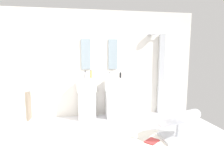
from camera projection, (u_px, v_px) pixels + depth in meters
ground_plane at (108, 143)px, 3.32m from camera, size 4.80×3.60×0.04m
rear_partition at (99, 64)px, 4.75m from camera, size 4.80×0.10×2.60m
pedestal_sink_left at (87, 97)px, 4.51m from camera, size 0.47×0.47×1.08m
pedestal_sink_right at (114, 96)px, 4.61m from camera, size 0.47×0.47×1.08m
vanity_mirror_left at (86, 54)px, 4.59m from camera, size 0.22×0.03×0.73m
vanity_mirror_right at (113, 54)px, 4.69m from camera, size 0.22×0.03×0.73m
shower_column at (161, 72)px, 4.90m from camera, size 0.49×0.24×2.05m
lounge_chair at (178, 121)px, 3.37m from camera, size 1.05×1.05×0.65m
towel_rack at (27, 107)px, 3.26m from camera, size 0.37×0.22×0.95m
area_rug at (138, 141)px, 3.36m from camera, size 1.06×0.85×0.01m
magazine_red at (152, 141)px, 3.31m from camera, size 0.30×0.29×0.02m
coffee_mug at (136, 136)px, 3.45m from camera, size 0.08×0.08×0.09m
soap_bottle_white at (86, 76)px, 4.31m from camera, size 0.05×0.05×0.16m
soap_bottle_clear at (110, 76)px, 4.47m from camera, size 0.04×0.04×0.14m
soap_bottle_grey at (85, 75)px, 4.30m from camera, size 0.05×0.05×0.19m
soap_bottle_black at (120, 75)px, 4.57m from camera, size 0.04×0.04×0.14m
soap_bottle_amber at (91, 74)px, 4.53m from camera, size 0.04×0.04×0.19m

